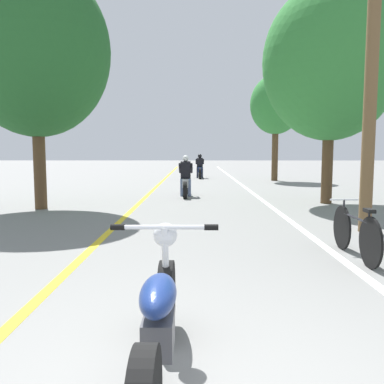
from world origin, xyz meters
TOP-DOWN VIEW (x-y plane):
  - lane_stripe_center at (-1.70, 12.50)m, footprint 0.14×48.00m
  - lane_stripe_edge at (2.10, 12.50)m, footprint 0.14×48.00m
  - utility_pole at (3.27, 5.75)m, footprint 1.10×0.24m
  - roadside_tree_right_near at (3.88, 9.98)m, footprint 3.91×3.52m
  - roadside_tree_right_far at (4.09, 19.00)m, footprint 2.62×2.36m
  - roadside_tree_left at (-4.19, 8.76)m, footprint 3.88×3.49m
  - motorcycle_foreground at (-0.27, 0.55)m, footprint 0.85×2.16m
  - motorcycle_rider_lead at (-0.35, 11.82)m, footprint 0.50×2.01m
  - motorcycle_rider_far at (0.24, 20.93)m, footprint 0.50×2.02m
  - bicycle_parked at (2.31, 3.79)m, footprint 0.44×1.76m

SIDE VIEW (x-z plane):
  - lane_stripe_center at x=-1.70m, z-range 0.00..0.01m
  - lane_stripe_edge at x=2.10m, z-range 0.00..0.01m
  - bicycle_parked at x=2.31m, z-range -0.03..0.79m
  - motorcycle_foreground at x=-0.27m, z-range -0.07..0.93m
  - motorcycle_rider_far at x=0.24m, z-range -0.16..1.20m
  - motorcycle_rider_lead at x=-0.35m, z-range -0.18..1.22m
  - utility_pole at x=3.27m, z-range 0.09..7.41m
  - roadside_tree_right_far at x=4.09m, z-range 1.15..6.56m
  - roadside_tree_right_near at x=3.88m, z-range 0.91..7.27m
  - roadside_tree_left at x=-4.19m, z-range 0.95..7.33m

